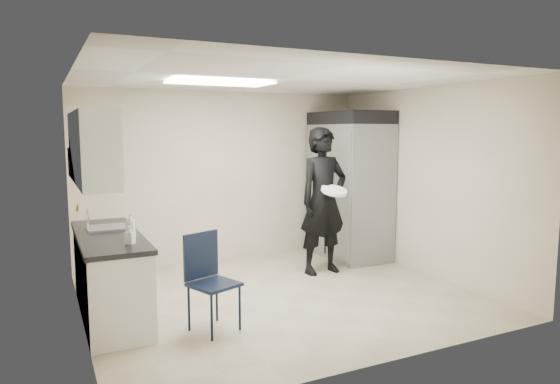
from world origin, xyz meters
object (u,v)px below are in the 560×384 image
folding_chair (214,284)px  commercial_fridge (349,191)px  lower_counter (110,277)px  man_tuxedo (323,201)px

folding_chair → commercial_fridge: bearing=13.0°
lower_counter → man_tuxedo: man_tuxedo is taller
lower_counter → commercial_fridge: size_ratio=0.90×
man_tuxedo → folding_chair: bearing=-151.6°
folding_chair → man_tuxedo: 2.50m
commercial_fridge → man_tuxedo: size_ratio=1.02×
lower_counter → man_tuxedo: (2.93, 0.45, 0.60)m
commercial_fridge → man_tuxedo: (-0.85, -0.63, -0.02)m
lower_counter → commercial_fridge: 3.98m
lower_counter → commercial_fridge: (3.78, 1.07, 0.62)m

